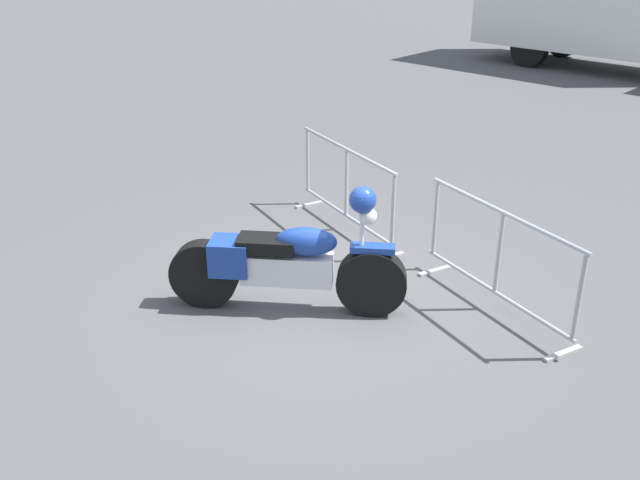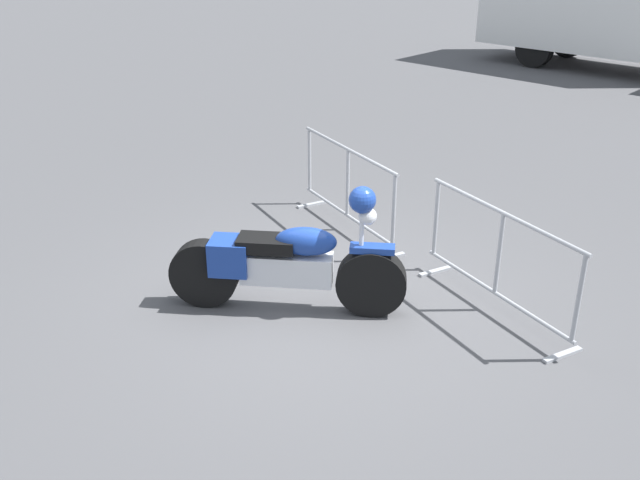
{
  "view_description": "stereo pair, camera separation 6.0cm",
  "coord_description": "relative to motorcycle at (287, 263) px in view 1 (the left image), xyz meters",
  "views": [
    {
      "loc": [
        5.13,
        -3.72,
        3.62
      ],
      "look_at": [
        -0.12,
        0.05,
        0.65
      ],
      "focal_mm": 40.0,
      "sensor_mm": 36.0,
      "label": 1
    },
    {
      "loc": [
        5.16,
        -3.67,
        3.62
      ],
      "look_at": [
        -0.12,
        0.05,
        0.65
      ],
      "focal_mm": 40.0,
      "sensor_mm": 36.0,
      "label": 2
    }
  ],
  "objects": [
    {
      "name": "box_truck",
      "position": [
        -5.23,
        13.14,
        1.13
      ],
      "size": [
        7.99,
        3.72,
        2.98
      ],
      "rotation": [
        0.0,
        0.0,
        0.2
      ],
      "color": "white",
      "rests_on": "ground"
    },
    {
      "name": "crowd_barrier_far",
      "position": [
        1.21,
        1.67,
        0.04
      ],
      "size": [
        2.1,
        0.66,
        1.07
      ],
      "rotation": [
        0.0,
        0.0,
        -0.11
      ],
      "color": "#9EA0A5",
      "rests_on": "ground"
    },
    {
      "name": "motorcycle",
      "position": [
        0.0,
        0.0,
        0.0
      ],
      "size": [
        1.71,
        1.89,
        1.33
      ],
      "rotation": [
        0.0,
        0.0,
        0.84
      ],
      "color": "black",
      "rests_on": "ground"
    },
    {
      "name": "parked_car_silver",
      "position": [
        -9.18,
        19.67,
        0.19
      ],
      "size": [
        1.85,
        4.14,
        1.38
      ],
      "rotation": [
        0.0,
        0.0,
        1.52
      ],
      "color": "#B7BABF",
      "rests_on": "ground"
    },
    {
      "name": "ground_plane",
      "position": [
        0.12,
        0.35,
        -0.51
      ],
      "size": [
        120.0,
        120.0,
        0.0
      ],
      "primitive_type": "plane",
      "color": "#4C4C4F"
    },
    {
      "name": "crowd_barrier_near",
      "position": [
        -1.21,
        1.67,
        0.04
      ],
      "size": [
        2.1,
        0.66,
        1.07
      ],
      "rotation": [
        0.0,
        0.0,
        -0.11
      ],
      "color": "#9EA0A5",
      "rests_on": "ground"
    }
  ]
}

